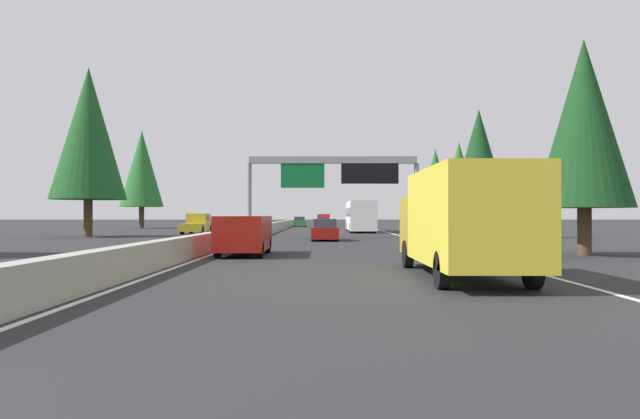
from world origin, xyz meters
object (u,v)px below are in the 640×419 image
at_px(box_truck_far_left, 462,220).
at_px(sedan_near_right, 300,222).
at_px(sedan_near_center, 325,230).
at_px(conifer_left_near, 88,134).
at_px(conifer_right_near, 479,160).
at_px(oncoming_near, 197,224).
at_px(minivan_distant_b, 244,233).
at_px(conifer_right_mid, 435,181).
at_px(conifer_left_mid, 142,169).
at_px(conifer_right_foreground, 584,124).
at_px(sign_gantry_overhead, 335,173).
at_px(conifer_right_far, 459,176).
at_px(pickup_mid_left, 324,220).
at_px(bus_distant_a, 360,215).
at_px(sedan_mid_right, 323,223).

height_order(box_truck_far_left, sedan_near_right, box_truck_far_left).
height_order(sedan_near_center, sedan_near_right, same).
bearing_deg(conifer_left_near, conifer_right_near, -96.19).
height_order(oncoming_near, conifer_left_near, conifer_left_near).
relative_size(minivan_distant_b, sedan_near_center, 1.14).
height_order(sedan_near_center, conifer_right_mid, conifer_right_mid).
relative_size(conifer_right_near, conifer_right_mid, 1.01).
height_order(conifer_right_near, conifer_left_mid, conifer_left_mid).
bearing_deg(conifer_right_mid, conifer_right_foreground, 177.40).
bearing_deg(conifer_right_foreground, sedan_near_right, 13.00).
bearing_deg(sign_gantry_overhead, sedan_near_right, 5.52).
bearing_deg(conifer_right_far, conifer_left_mid, 77.11).
xyz_separation_m(box_truck_far_left, conifer_left_near, (31.20, 22.50, 6.60)).
height_order(sign_gantry_overhead, oncoming_near, sign_gantry_overhead).
relative_size(box_truck_far_left, conifer_right_mid, 0.89).
distance_m(sign_gantry_overhead, pickup_mid_left, 48.03).
height_order(pickup_mid_left, oncoming_near, same).
bearing_deg(conifer_right_foreground, conifer_right_mid, -2.60).
bearing_deg(conifer_right_far, conifer_right_foreground, 174.25).
xyz_separation_m(minivan_distant_b, conifer_right_near, (18.72, -14.91, 4.86)).
bearing_deg(conifer_left_near, sign_gantry_overhead, -100.13).
bearing_deg(sedan_near_center, bus_distant_a, -9.97).
relative_size(conifer_right_mid, conifer_left_mid, 0.75).
distance_m(box_truck_far_left, sedan_mid_right, 62.86).
bearing_deg(bus_distant_a, conifer_right_near, -156.05).
height_order(sedan_mid_right, sedan_near_right, same).
xyz_separation_m(conifer_right_far, conifer_left_near, (-21.35, 34.22, 2.08)).
distance_m(sedan_near_right, conifer_right_far, 28.04).
height_order(bus_distant_a, sedan_mid_right, bus_distant_a).
xyz_separation_m(sedan_mid_right, conifer_right_foreground, (-53.59, -11.18, 4.97)).
relative_size(pickup_mid_left, conifer_right_foreground, 0.60).
relative_size(bus_distant_a, conifer_right_far, 1.14).
bearing_deg(oncoming_near, pickup_mid_left, 162.04).
height_order(sign_gantry_overhead, bus_distant_a, sign_gantry_overhead).
relative_size(oncoming_near, conifer_right_near, 0.59).
bearing_deg(sedan_near_right, sedan_near_center, -175.79).
bearing_deg(minivan_distant_b, sign_gantry_overhead, -13.08).
bearing_deg(conifer_left_mid, bus_distant_a, -120.74).
distance_m(sedan_near_center, conifer_right_far, 32.68).
height_order(conifer_right_foreground, conifer_right_mid, conifer_right_mid).
distance_m(sign_gantry_overhead, conifer_right_near, 10.66).
height_order(sign_gantry_overhead, minivan_distant_b, sign_gantry_overhead).
bearing_deg(conifer_right_near, conifer_right_foreground, 179.03).
xyz_separation_m(box_truck_far_left, conifer_left_mid, (61.48, 27.30, 6.09)).
relative_size(pickup_mid_left, sedan_mid_right, 1.27).
relative_size(box_truck_far_left, bus_distant_a, 0.74).
bearing_deg(conifer_right_near, conifer_left_mid, 46.18).
relative_size(sedan_near_center, sedan_near_right, 1.00).
bearing_deg(bus_distant_a, box_truck_far_left, -179.96).
distance_m(box_truck_far_left, conifer_left_near, 39.03).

